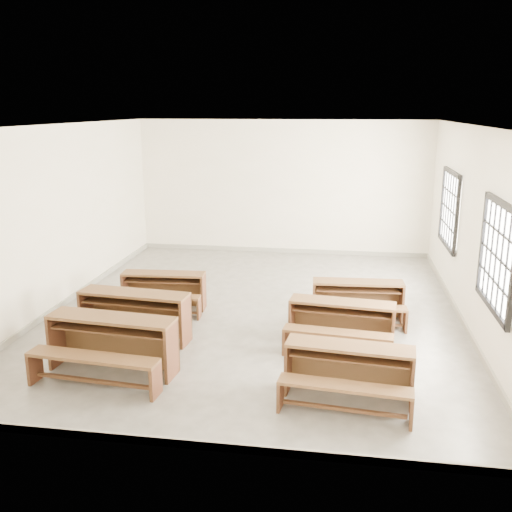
# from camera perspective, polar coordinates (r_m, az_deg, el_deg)

# --- Properties ---
(room) EXTENTS (8.50, 8.50, 3.20)m
(room) POSITION_cam_1_polar(r_m,az_deg,el_deg) (9.55, 0.54, 6.63)
(room) COLOR gray
(room) RESTS_ON ground
(desk_set_0) EXTENTS (1.82, 1.06, 0.78)m
(desk_set_0) POSITION_cam_1_polar(r_m,az_deg,el_deg) (7.93, -14.35, -8.24)
(desk_set_0) COLOR brown
(desk_set_0) RESTS_ON ground
(desk_set_1) EXTENTS (1.77, 1.04, 0.76)m
(desk_set_1) POSITION_cam_1_polar(r_m,az_deg,el_deg) (8.90, -12.19, -5.61)
(desk_set_1) COLOR brown
(desk_set_1) RESTS_ON ground
(desk_set_2) EXTENTS (1.50, 0.84, 0.66)m
(desk_set_2) POSITION_cam_1_polar(r_m,az_deg,el_deg) (10.20, -9.26, -3.21)
(desk_set_2) COLOR brown
(desk_set_2) RESTS_ON ground
(desk_set_3) EXTENTS (1.62, 0.96, 0.70)m
(desk_set_3) POSITION_cam_1_polar(r_m,az_deg,el_deg) (7.13, 9.24, -11.08)
(desk_set_3) COLOR brown
(desk_set_3) RESTS_ON ground
(desk_set_4) EXTENTS (1.63, 0.97, 0.70)m
(desk_set_4) POSITION_cam_1_polar(r_m,az_deg,el_deg) (8.60, 8.52, -6.44)
(desk_set_4) COLOR brown
(desk_set_4) RESTS_ON ground
(desk_set_5) EXTENTS (1.54, 0.86, 0.68)m
(desk_set_5) POSITION_cam_1_polar(r_m,az_deg,el_deg) (9.68, 10.14, -4.16)
(desk_set_5) COLOR brown
(desk_set_5) RESTS_ON ground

